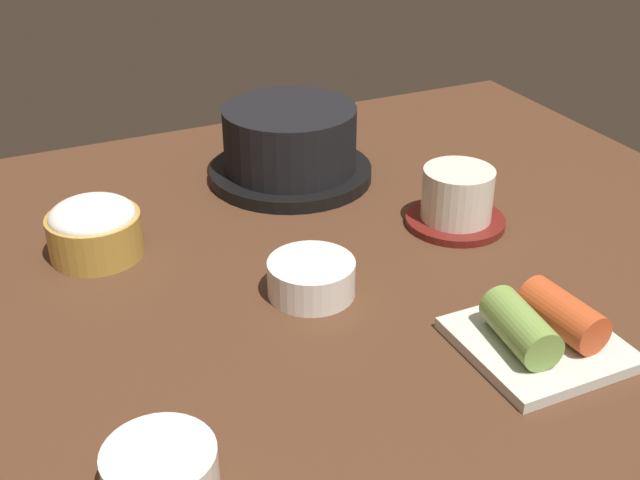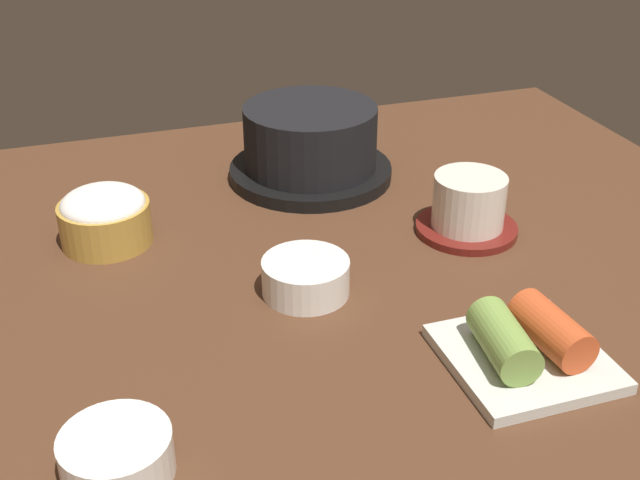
{
  "view_description": "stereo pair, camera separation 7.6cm",
  "coord_description": "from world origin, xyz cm",
  "px_view_note": "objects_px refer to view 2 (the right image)",
  "views": [
    {
      "loc": [
        -25.85,
        -61.84,
        41.9
      ],
      "look_at": [
        2.0,
        -2.0,
        5.0
      ],
      "focal_mm": 45.51,
      "sensor_mm": 36.0,
      "label": 1
    },
    {
      "loc": [
        -18.83,
        -64.63,
        41.9
      ],
      "look_at": [
        2.0,
        -2.0,
        5.0
      ],
      "focal_mm": 45.51,
      "sensor_mm": 36.0,
      "label": 2
    }
  ],
  "objects_px": {
    "rice_bowl": "(105,216)",
    "kimchi_plate": "(526,346)",
    "tea_cup_with_saucer": "(468,206)",
    "banchan_cup_center": "(306,276)",
    "stone_pot": "(310,144)",
    "side_bowl_near": "(117,454)"
  },
  "relations": [
    {
      "from": "banchan_cup_center",
      "to": "rice_bowl",
      "type": "bearing_deg",
      "value": 136.52
    },
    {
      "from": "rice_bowl",
      "to": "tea_cup_with_saucer",
      "type": "distance_m",
      "value": 0.36
    },
    {
      "from": "rice_bowl",
      "to": "kimchi_plate",
      "type": "distance_m",
      "value": 0.42
    },
    {
      "from": "tea_cup_with_saucer",
      "to": "kimchi_plate",
      "type": "xyz_separation_m",
      "value": [
        -0.06,
        -0.21,
        -0.01
      ]
    },
    {
      "from": "stone_pot",
      "to": "kimchi_plate",
      "type": "xyz_separation_m",
      "value": [
        0.05,
        -0.39,
        -0.03
      ]
    },
    {
      "from": "banchan_cup_center",
      "to": "kimchi_plate",
      "type": "relative_size",
      "value": 0.65
    },
    {
      "from": "stone_pot",
      "to": "banchan_cup_center",
      "type": "relative_size",
      "value": 2.39
    },
    {
      "from": "kimchi_plate",
      "to": "rice_bowl",
      "type": "bearing_deg",
      "value": 133.9
    },
    {
      "from": "tea_cup_with_saucer",
      "to": "banchan_cup_center",
      "type": "xyz_separation_m",
      "value": [
        -0.19,
        -0.06,
        -0.01
      ]
    },
    {
      "from": "tea_cup_with_saucer",
      "to": "side_bowl_near",
      "type": "height_order",
      "value": "tea_cup_with_saucer"
    },
    {
      "from": "stone_pot",
      "to": "side_bowl_near",
      "type": "relative_size",
      "value": 2.51
    },
    {
      "from": "stone_pot",
      "to": "banchan_cup_center",
      "type": "bearing_deg",
      "value": -108.81
    },
    {
      "from": "rice_bowl",
      "to": "side_bowl_near",
      "type": "xyz_separation_m",
      "value": [
        -0.02,
        -0.32,
        -0.01
      ]
    },
    {
      "from": "rice_bowl",
      "to": "tea_cup_with_saucer",
      "type": "relative_size",
      "value": 0.87
    },
    {
      "from": "banchan_cup_center",
      "to": "stone_pot",
      "type": "bearing_deg",
      "value": 71.19
    },
    {
      "from": "side_bowl_near",
      "to": "tea_cup_with_saucer",
      "type": "bearing_deg",
      "value": 31.39
    },
    {
      "from": "rice_bowl",
      "to": "banchan_cup_center",
      "type": "xyz_separation_m",
      "value": [
        0.16,
        -0.15,
        -0.01
      ]
    },
    {
      "from": "stone_pot",
      "to": "banchan_cup_center",
      "type": "xyz_separation_m",
      "value": [
        -0.08,
        -0.24,
        -0.02
      ]
    },
    {
      "from": "rice_bowl",
      "to": "kimchi_plate",
      "type": "bearing_deg",
      "value": -46.1
    },
    {
      "from": "kimchi_plate",
      "to": "stone_pot",
      "type": "bearing_deg",
      "value": 97.75
    },
    {
      "from": "stone_pot",
      "to": "kimchi_plate",
      "type": "relative_size",
      "value": 1.56
    },
    {
      "from": "stone_pot",
      "to": "tea_cup_with_saucer",
      "type": "distance_m",
      "value": 0.21
    }
  ]
}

